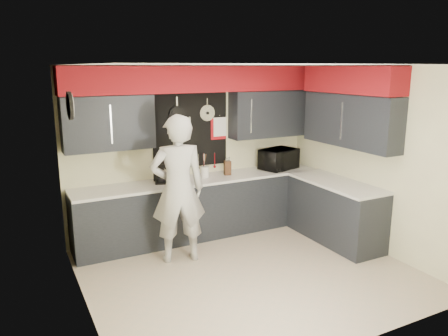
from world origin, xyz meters
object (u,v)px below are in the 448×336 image
knife_block (227,168)px  person (178,189)px  coffee_maker (160,173)px  microwave (279,159)px  utensil_crock (205,172)px

knife_block → person: 1.30m
coffee_maker → person: person is taller
microwave → person: person is taller
person → coffee_maker: bearing=-78.2°
microwave → coffee_maker: (-2.05, 0.05, -0.02)m
microwave → utensil_crock: microwave is taller
knife_block → person: (-1.10, -0.69, -0.03)m
microwave → utensil_crock: bearing=161.1°
microwave → knife_block: microwave is taller
microwave → knife_block: (-0.94, 0.03, -0.06)m
microwave → coffee_maker: 2.05m
person → microwave: bearing=-150.8°
microwave → knife_block: 0.95m
utensil_crock → person: size_ratio=0.08×
microwave → knife_block: size_ratio=2.72×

